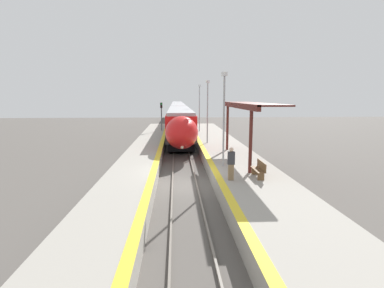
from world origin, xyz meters
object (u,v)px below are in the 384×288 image
(train, at_px, (178,113))
(person_waiting, at_px, (231,163))
(railway_signal, at_px, (161,116))
(lamppost_near, at_px, (224,114))
(platform_bench, at_px, (259,169))
(lamppost_mid, at_px, (208,108))
(lamppost_far, at_px, (199,105))

(train, bearing_deg, person_waiting, -86.76)
(railway_signal, xyz_separation_m, lamppost_near, (4.84, -20.61, 1.46))
(person_waiting, xyz_separation_m, railway_signal, (-4.72, 23.95, 0.95))
(platform_bench, bearing_deg, person_waiting, -164.49)
(platform_bench, bearing_deg, railway_signal, 105.18)
(train, distance_m, lamppost_near, 39.20)
(train, height_order, railway_signal, railway_signal)
(lamppost_mid, bearing_deg, railway_signal, 113.73)
(railway_signal, height_order, lamppost_mid, lamppost_mid)
(railway_signal, height_order, lamppost_near, lamppost_near)
(lamppost_far, bearing_deg, person_waiting, -90.29)
(lamppost_far, bearing_deg, lamppost_near, -90.00)
(person_waiting, xyz_separation_m, lamppost_mid, (0.12, 12.94, 2.41))
(platform_bench, height_order, lamppost_far, lamppost_far)
(train, bearing_deg, railway_signal, -97.18)
(lamppost_near, bearing_deg, train, 93.68)
(platform_bench, distance_m, person_waiting, 1.77)
(railway_signal, height_order, lamppost_far, lamppost_far)
(person_waiting, height_order, railway_signal, railway_signal)
(lamppost_near, height_order, lamppost_far, same)
(railway_signal, xyz_separation_m, lamppost_mid, (4.84, -11.01, 1.46))
(lamppost_near, distance_m, lamppost_far, 19.21)
(person_waiting, bearing_deg, railway_signal, 101.16)
(lamppost_mid, bearing_deg, lamppost_far, 90.00)
(train, relative_size, lamppost_near, 11.86)
(lamppost_near, bearing_deg, platform_bench, -61.94)
(person_waiting, height_order, lamppost_near, lamppost_near)
(lamppost_far, bearing_deg, train, 97.21)
(platform_bench, relative_size, lamppost_mid, 0.28)
(person_waiting, height_order, lamppost_mid, lamppost_mid)
(railway_signal, bearing_deg, platform_bench, -74.82)
(train, relative_size, platform_bench, 42.48)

